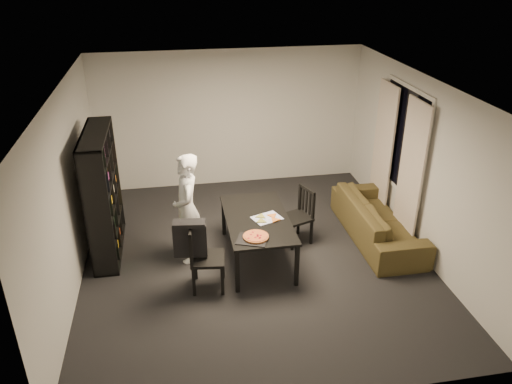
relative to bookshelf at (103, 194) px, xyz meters
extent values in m
cube|color=black|center=(2.16, -0.60, -0.95)|extent=(5.00, 5.50, 0.01)
cube|color=white|center=(2.16, -0.60, 1.65)|extent=(5.00, 5.50, 0.01)
cube|color=silver|center=(2.16, 2.15, 0.35)|extent=(5.00, 0.01, 2.60)
cube|color=silver|center=(2.16, -3.35, 0.35)|extent=(5.00, 0.01, 2.60)
cube|color=silver|center=(-0.34, -0.60, 0.35)|extent=(0.01, 5.50, 2.60)
cube|color=silver|center=(4.66, -0.60, 0.35)|extent=(0.01, 5.50, 2.60)
cube|color=black|center=(4.64, 0.00, 0.55)|extent=(0.02, 1.40, 1.60)
cube|color=white|center=(4.64, 0.00, 0.55)|extent=(0.03, 1.52, 1.72)
cube|color=beige|center=(4.56, -0.52, 0.20)|extent=(0.03, 0.70, 2.25)
cube|color=beige|center=(4.56, 0.52, 0.20)|extent=(0.03, 0.70, 2.25)
cube|color=black|center=(0.00, 0.00, 0.00)|extent=(0.35, 1.50, 1.90)
cube|color=black|center=(2.19, -0.63, -0.29)|extent=(0.91, 1.63, 0.04)
cube|color=black|center=(1.78, -1.40, -0.63)|extent=(0.05, 0.05, 0.64)
cube|color=black|center=(2.60, -1.40, -0.63)|extent=(0.05, 0.05, 0.64)
cube|color=black|center=(1.78, 0.14, -0.63)|extent=(0.05, 0.05, 0.64)
cube|color=black|center=(2.60, 0.14, -0.63)|extent=(0.05, 0.05, 0.64)
cube|color=black|center=(1.41, -1.22, -0.50)|extent=(0.50, 0.50, 0.04)
cube|color=black|center=(1.21, -1.19, -0.24)|extent=(0.10, 0.44, 0.47)
cube|color=black|center=(1.21, -1.19, -0.02)|extent=(0.08, 0.42, 0.05)
cube|color=black|center=(1.58, -1.43, -0.73)|extent=(0.04, 0.04, 0.43)
cube|color=black|center=(1.62, -1.05, -0.73)|extent=(0.04, 0.04, 0.43)
cube|color=black|center=(1.20, -1.38, -0.73)|extent=(0.04, 0.04, 0.43)
cube|color=black|center=(1.25, -1.01, -0.73)|extent=(0.04, 0.04, 0.43)
cube|color=black|center=(2.87, -0.28, -0.52)|extent=(0.53, 0.53, 0.04)
cube|color=black|center=(3.04, -0.22, -0.28)|extent=(0.18, 0.41, 0.45)
cube|color=black|center=(3.04, -0.22, -0.08)|extent=(0.16, 0.38, 0.05)
cube|color=black|center=(2.64, -0.18, -0.75)|extent=(0.04, 0.04, 0.41)
cube|color=black|center=(2.76, -0.51, -0.75)|extent=(0.04, 0.04, 0.41)
cube|color=black|center=(2.97, -0.05, -0.75)|extent=(0.04, 0.04, 0.41)
cube|color=black|center=(3.09, -0.39, -0.75)|extent=(0.04, 0.04, 0.41)
cube|color=black|center=(1.19, -1.19, -0.21)|extent=(0.45, 0.14, 0.47)
cube|color=black|center=(1.19, -1.19, 0.05)|extent=(0.44, 0.24, 0.05)
imported|color=white|center=(1.20, -0.44, -0.12)|extent=(0.41, 0.62, 1.65)
cube|color=black|center=(2.02, -1.22, -0.26)|extent=(0.49, 0.44, 0.01)
cylinder|color=#A55A30|center=(2.07, -1.18, -0.25)|extent=(0.35, 0.35, 0.02)
cylinder|color=orange|center=(2.07, -1.18, -0.23)|extent=(0.31, 0.31, 0.01)
cube|color=white|center=(2.33, -0.67, -0.27)|extent=(0.48, 0.42, 0.01)
imported|color=#43321A|center=(4.19, -0.38, -0.63)|extent=(0.85, 2.17, 0.63)
camera|label=1|loc=(1.07, -6.86, 3.24)|focal=35.00mm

